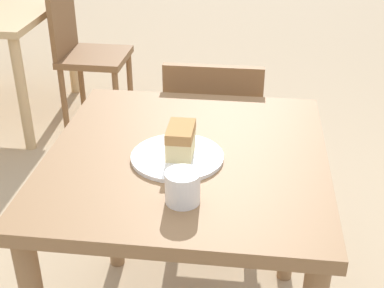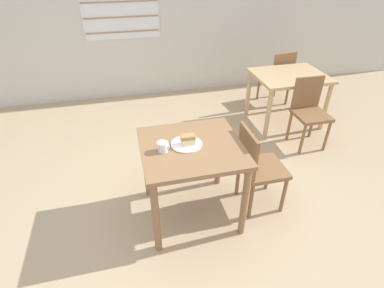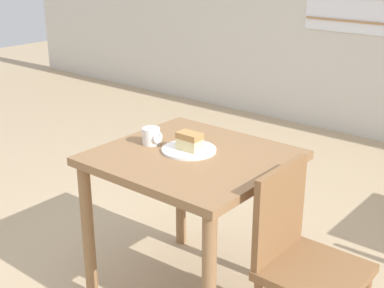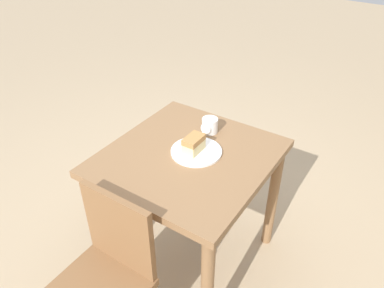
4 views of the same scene
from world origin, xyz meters
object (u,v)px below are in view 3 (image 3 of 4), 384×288
(plate, at_px, (189,150))
(cake_slice, at_px, (190,141))
(chair_near_window, at_px, (302,258))
(coffee_mug, at_px, (152,136))
(dining_table_near, at_px, (192,179))

(plate, xyz_separation_m, cake_slice, (0.01, -0.01, 0.05))
(chair_near_window, relative_size, cake_slice, 7.28)
(coffee_mug, bearing_deg, cake_slice, 9.35)
(dining_table_near, bearing_deg, coffee_mug, -174.90)
(dining_table_near, distance_m, coffee_mug, 0.29)
(chair_near_window, xyz_separation_m, cake_slice, (-0.64, 0.04, 0.36))
(dining_table_near, relative_size, plate, 3.24)
(cake_slice, distance_m, coffee_mug, 0.22)
(plate, height_order, cake_slice, cake_slice)
(chair_near_window, bearing_deg, coffee_mug, 89.32)
(dining_table_near, height_order, cake_slice, cake_slice)
(dining_table_near, height_order, chair_near_window, chair_near_window)
(chair_near_window, height_order, coffee_mug, coffee_mug)
(dining_table_near, relative_size, chair_near_window, 0.99)
(cake_slice, relative_size, coffee_mug, 1.24)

